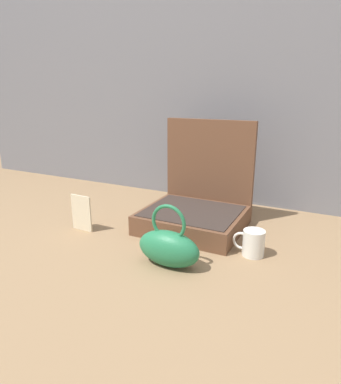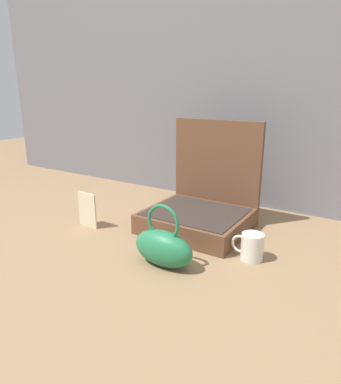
{
  "view_description": "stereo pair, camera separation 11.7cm",
  "coord_description": "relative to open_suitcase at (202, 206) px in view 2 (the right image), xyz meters",
  "views": [
    {
      "loc": [
        0.52,
        -1.02,
        0.53
      ],
      "look_at": [
        0.02,
        -0.02,
        0.19
      ],
      "focal_mm": 31.66,
      "sensor_mm": 36.0,
      "label": 1
    },
    {
      "loc": [
        0.62,
        -0.97,
        0.53
      ],
      "look_at": [
        0.02,
        -0.02,
        0.19
      ],
      "focal_mm": 31.66,
      "sensor_mm": 36.0,
      "label": 2
    }
  ],
  "objects": [
    {
      "name": "ground_plane",
      "position": [
        -0.04,
        -0.18,
        -0.09
      ],
      "size": [
        6.0,
        6.0,
        0.0
      ],
      "primitive_type": "plane",
      "color": "#8C6D4C"
    },
    {
      "name": "coffee_mug",
      "position": [
        0.27,
        -0.16,
        -0.04
      ],
      "size": [
        0.11,
        0.07,
        0.09
      ],
      "color": "silver",
      "rests_on": "ground_plane"
    },
    {
      "name": "back_wall",
      "position": [
        -0.04,
        0.4,
        0.61
      ],
      "size": [
        3.2,
        0.06,
        1.4
      ],
      "primitive_type": "cube",
      "color": "slate",
      "rests_on": "ground_plane"
    },
    {
      "name": "open_suitcase",
      "position": [
        0.0,
        0.0,
        0.0
      ],
      "size": [
        0.38,
        0.35,
        0.42
      ],
      "color": "brown",
      "rests_on": "ground_plane"
    },
    {
      "name": "teal_pouch_handbag",
      "position": [
        0.05,
        -0.35,
        -0.02
      ],
      "size": [
        0.21,
        0.1,
        0.2
      ],
      "color": "#237247",
      "rests_on": "ground_plane"
    },
    {
      "name": "info_card_left",
      "position": [
        -0.39,
        -0.25,
        -0.02
      ],
      "size": [
        0.09,
        0.01,
        0.14
      ],
      "primitive_type": "cube",
      "rotation": [
        0.0,
        0.0,
        -0.04
      ],
      "color": "beige",
      "rests_on": "ground_plane"
    }
  ]
}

